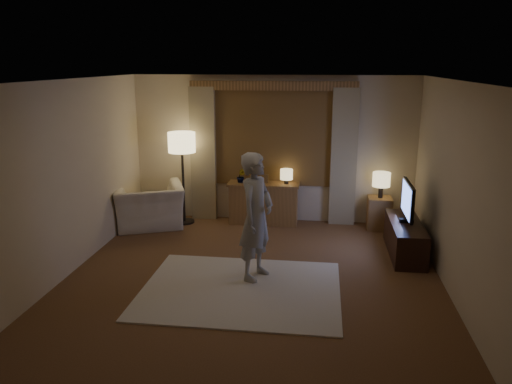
% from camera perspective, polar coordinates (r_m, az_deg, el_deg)
% --- Properties ---
extents(room, '(5.04, 5.54, 2.64)m').
position_cam_1_polar(room, '(6.73, 0.04, 1.93)').
color(room, brown).
rests_on(room, ground).
extents(rug, '(2.50, 2.00, 0.02)m').
position_cam_1_polar(rug, '(6.47, -1.74, -11.06)').
color(rug, beige).
rests_on(rug, floor).
extents(sideboard, '(1.20, 0.40, 0.70)m').
position_cam_1_polar(sideboard, '(8.91, 0.88, -1.41)').
color(sideboard, brown).
rests_on(sideboard, floor).
extents(picture_frame, '(0.16, 0.02, 0.20)m').
position_cam_1_polar(picture_frame, '(8.80, 0.89, 1.41)').
color(picture_frame, brown).
rests_on(picture_frame, sideboard).
extents(plant, '(0.17, 0.13, 0.30)m').
position_cam_1_polar(plant, '(8.84, -1.68, 1.80)').
color(plant, '#999999').
rests_on(plant, sideboard).
extents(table_lamp_sideboard, '(0.22, 0.22, 0.30)m').
position_cam_1_polar(table_lamp_sideboard, '(8.74, 3.50, 1.95)').
color(table_lamp_sideboard, black).
rests_on(table_lamp_sideboard, sideboard).
extents(floor_lamp, '(0.48, 0.48, 1.64)m').
position_cam_1_polar(floor_lamp, '(8.81, -8.47, 5.07)').
color(floor_lamp, black).
rests_on(floor_lamp, floor).
extents(armchair, '(1.46, 1.38, 0.75)m').
position_cam_1_polar(armchair, '(8.91, -12.14, -1.57)').
color(armchair, beige).
rests_on(armchair, floor).
extents(side_table, '(0.40, 0.40, 0.56)m').
position_cam_1_polar(side_table, '(8.89, 13.90, -2.36)').
color(side_table, brown).
rests_on(side_table, floor).
extents(table_lamp_side, '(0.30, 0.30, 0.44)m').
position_cam_1_polar(table_lamp_side, '(8.74, 14.13, 1.32)').
color(table_lamp_side, black).
rests_on(table_lamp_side, side_table).
extents(tv_stand, '(0.45, 1.40, 0.50)m').
position_cam_1_polar(tv_stand, '(7.85, 16.66, -5.08)').
color(tv_stand, black).
rests_on(tv_stand, floor).
extents(tv, '(0.21, 0.84, 0.61)m').
position_cam_1_polar(tv, '(7.67, 16.96, -0.96)').
color(tv, black).
rests_on(tv, tv_stand).
extents(person, '(0.60, 0.72, 1.69)m').
position_cam_1_polar(person, '(6.50, 0.02, -2.83)').
color(person, '#A6A099').
rests_on(person, rug).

